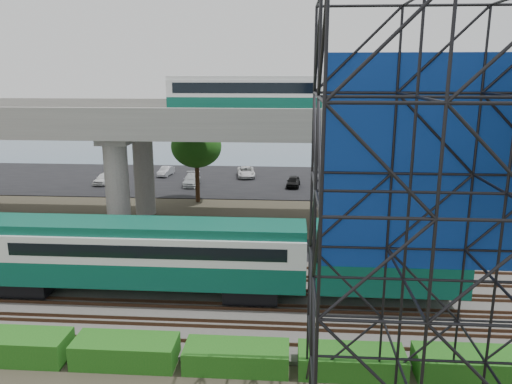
{
  "coord_description": "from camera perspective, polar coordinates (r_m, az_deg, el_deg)",
  "views": [
    {
      "loc": [
        3.24,
        -23.81,
        12.78
      ],
      "look_at": [
        1.12,
        6.0,
        5.5
      ],
      "focal_mm": 35.0,
      "sensor_mm": 36.0,
      "label": 1
    }
  ],
  "objects": [
    {
      "name": "ground",
      "position": [
        27.22,
        -3.36,
        -14.34
      ],
      "size": [
        140.0,
        140.0,
        0.0
      ],
      "primitive_type": "plane",
      "color": "#474233",
      "rests_on": "ground"
    },
    {
      "name": "ballast_bed",
      "position": [
        28.94,
        -2.84,
        -12.31
      ],
      "size": [
        90.0,
        12.0,
        0.2
      ],
      "primitive_type": "cube",
      "color": "slate",
      "rests_on": "ground"
    },
    {
      "name": "service_road",
      "position": [
        36.74,
        -1.26,
        -6.6
      ],
      "size": [
        90.0,
        5.0,
        0.08
      ],
      "primitive_type": "cube",
      "color": "black",
      "rests_on": "ground"
    },
    {
      "name": "parking_lot",
      "position": [
        59.28,
        0.84,
        1.28
      ],
      "size": [
        90.0,
        18.0,
        0.08
      ],
      "primitive_type": "cube",
      "color": "black",
      "rests_on": "ground"
    },
    {
      "name": "harbor_water",
      "position": [
        80.89,
        1.72,
        4.61
      ],
      "size": [
        140.0,
        40.0,
        0.03
      ],
      "primitive_type": "cube",
      "color": "#445F71",
      "rests_on": "ground"
    },
    {
      "name": "rail_tracks",
      "position": [
        28.86,
        -2.85,
        -11.99
      ],
      "size": [
        90.0,
        9.52,
        0.16
      ],
      "color": "#472D1E",
      "rests_on": "ballast_bed"
    },
    {
      "name": "commuter_train",
      "position": [
        28.39,
        -9.46,
        -6.91
      ],
      "size": [
        29.3,
        3.06,
        4.3
      ],
      "color": "black",
      "rests_on": "rail_tracks"
    },
    {
      "name": "overpass",
      "position": [
        40.2,
        -0.64,
        7.17
      ],
      "size": [
        80.0,
        12.0,
        12.4
      ],
      "color": "#9E9B93",
      "rests_on": "ground"
    },
    {
      "name": "scaffold_tower",
      "position": [
        17.52,
        21.65,
        -4.93
      ],
      "size": [
        9.36,
        6.36,
        15.0
      ],
      "color": "black",
      "rests_on": "ground"
    },
    {
      "name": "hedge_strip",
      "position": [
        23.13,
        -2.2,
        -18.21
      ],
      "size": [
        34.6,
        1.8,
        1.2
      ],
      "color": "#135112",
      "rests_on": "ground"
    },
    {
      "name": "trees",
      "position": [
        41.38,
        -7.03,
        3.56
      ],
      "size": [
        40.94,
        16.94,
        7.69
      ],
      "color": "#382314",
      "rests_on": "ground"
    },
    {
      "name": "suv",
      "position": [
        42.08,
        -25.71,
        -4.26
      ],
      "size": [
        5.36,
        2.88,
        1.43
      ],
      "primitive_type": "imported",
      "rotation": [
        0.0,
        0.0,
        1.47
      ],
      "color": "black",
      "rests_on": "service_road"
    },
    {
      "name": "parked_cars",
      "position": [
        58.67,
        2.16,
        1.81
      ],
      "size": [
        36.7,
        9.72,
        1.32
      ],
      "color": "white",
      "rests_on": "parking_lot"
    }
  ]
}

